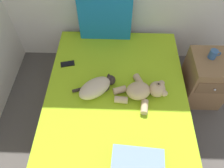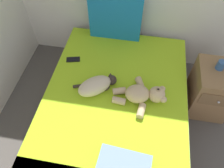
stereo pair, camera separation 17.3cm
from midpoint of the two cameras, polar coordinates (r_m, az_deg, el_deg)
bed at (r=2.27m, az=2.87°, el=-7.42°), size 1.44×2.01×0.49m
patterned_cushion at (r=2.51m, az=3.04°, el=17.49°), size 0.59×0.14×0.54m
cat at (r=2.06m, az=-1.80°, el=-0.51°), size 0.43×0.36×0.15m
teddy_bear at (r=2.04m, az=10.67°, el=-2.88°), size 0.52×0.45×0.17m
cell_phone at (r=2.40m, az=-8.31°, el=6.42°), size 0.16×0.11×0.01m
nightstand at (r=2.61m, az=26.71°, el=-1.56°), size 0.43×0.48×0.62m
mug at (r=2.38m, az=29.07°, el=4.33°), size 0.12×0.08×0.09m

